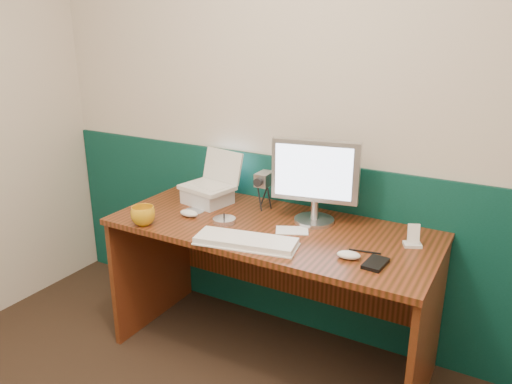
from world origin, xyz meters
The scene contains 18 objects.
back_wall centered at (0.00, 1.75, 1.25)m, with size 3.50×0.04×2.50m, color beige.
wainscot centered at (0.00, 1.74, 0.50)m, with size 3.48×0.02×1.00m, color #07332A.
desk centered at (-0.09, 1.38, 0.38)m, with size 1.60×0.70×0.75m, color #3A1F0A.
laptop_riser centered at (-0.55, 1.50, 0.79)m, with size 0.23×0.20×0.08m, color silver.
laptop centered at (-0.55, 1.50, 0.94)m, with size 0.27×0.20×0.22m, color silver, non-canonical shape.
monitor centered at (0.07, 1.53, 0.96)m, with size 0.42×0.12×0.42m, color #B7B8BD, non-canonical shape.
keyboard centered at (-0.09, 1.13, 0.76)m, with size 0.45×0.15×0.03m, color white.
mouse_right centered at (0.36, 1.22, 0.77)m, with size 0.10×0.06×0.03m, color white.
mouse_left centered at (-0.52, 1.29, 0.77)m, with size 0.10×0.06×0.03m, color silver.
mug centered at (-0.65, 1.09, 0.80)m, with size 0.12×0.12×0.09m, color orange.
camcorder centered at (-0.24, 1.58, 0.84)m, with size 0.08×0.12×0.19m, color #B3B2B7, non-canonical shape.
cd_spindle centered at (-0.31, 1.30, 0.76)m, with size 0.11×0.11×0.02m, color silver.
cd_loose_a centered at (-0.54, 1.36, 0.75)m, with size 0.11×0.11×0.00m, color #B7BDC8.
pen centered at (0.40, 1.32, 0.75)m, with size 0.01×0.01×0.14m, color black.
papers centered at (0.03, 1.37, 0.75)m, with size 0.15×0.10×0.00m, color silver.
dock centered at (0.57, 1.48, 0.76)m, with size 0.08×0.06×0.01m, color white.
music_player centered at (0.57, 1.48, 0.81)m, with size 0.05×0.01×0.09m, color white.
pda centered at (0.48, 1.22, 0.76)m, with size 0.08×0.13×0.02m, color black.
Camera 1 is at (0.96, -0.63, 1.69)m, focal length 35.00 mm.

